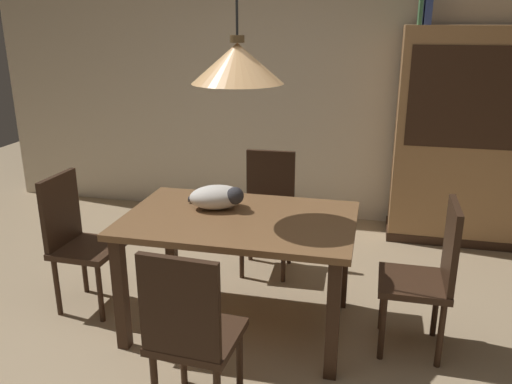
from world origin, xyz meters
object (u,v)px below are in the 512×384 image
object	(u,v)px
chair_right_side	(429,272)
book_blue_wide	(428,9)
chair_far_back	(268,206)
cat_sleeping	(218,197)
pendant_lamp	(237,63)
book_green_slim	(421,8)
dining_table	(239,232)
chair_left_side	(77,236)
chair_near_front	(190,330)
hutch_bookcase	(461,142)

from	to	relation	value
chair_right_side	book_blue_wide	size ratio (longest dim) A/B	3.88
chair_far_back	cat_sleeping	world-z (taller)	chair_far_back
pendant_lamp	book_green_slim	distance (m)	2.13
dining_table	chair_left_side	xyz separation A→B (m)	(-1.13, 0.00, -0.14)
chair_left_side	book_blue_wide	xyz separation A→B (m)	(2.24, 1.81, 1.46)
dining_table	book_blue_wide	world-z (taller)	book_blue_wide
chair_near_front	book_green_slim	xyz separation A→B (m)	(1.06, 2.70, 1.47)
cat_sleeping	book_blue_wide	xyz separation A→B (m)	(1.28, 1.70, 1.14)
cat_sleeping	book_blue_wide	world-z (taller)	book_blue_wide
dining_table	hutch_bookcase	world-z (taller)	hutch_bookcase
chair_near_front	chair_left_side	xyz separation A→B (m)	(-1.12, 0.88, 0.00)
dining_table	chair_right_side	bearing A→B (deg)	-0.02
hutch_bookcase	chair_right_side	bearing A→B (deg)	-101.32
dining_table	hutch_bookcase	xyz separation A→B (m)	(1.49, 1.82, 0.24)
dining_table	hutch_bookcase	distance (m)	2.36
chair_right_side	book_blue_wide	xyz separation A→B (m)	(-0.02, 1.82, 1.46)
pendant_lamp	hutch_bookcase	bearing A→B (deg)	50.59
chair_left_side	cat_sleeping	distance (m)	1.02
chair_far_back	chair_right_side	world-z (taller)	same
chair_near_front	chair_far_back	xyz separation A→B (m)	(0.00, 1.76, 0.00)
chair_left_side	book_green_slim	bearing A→B (deg)	39.72
chair_left_side	chair_near_front	bearing A→B (deg)	-38.10
chair_far_back	chair_right_side	distance (m)	1.43
book_green_slim	book_blue_wide	world-z (taller)	book_green_slim
chair_right_side	chair_far_back	bearing A→B (deg)	142.15
cat_sleeping	pendant_lamp	xyz separation A→B (m)	(0.17, -0.12, 0.84)
pendant_lamp	book_blue_wide	size ratio (longest dim) A/B	5.42
dining_table	book_green_slim	bearing A→B (deg)	59.84
chair_right_side	book_green_slim	distance (m)	2.34
chair_near_front	book_green_slim	world-z (taller)	book_green_slim
book_blue_wide	chair_far_back	bearing A→B (deg)	-139.92
chair_far_back	book_green_slim	distance (m)	2.04
cat_sleeping	book_green_slim	bearing A→B (deg)	54.28
book_blue_wide	chair_left_side	bearing A→B (deg)	-141.00
chair_far_back	book_blue_wide	xyz separation A→B (m)	(1.12, 0.94, 1.46)
chair_far_back	hutch_bookcase	size ratio (longest dim) A/B	0.50
chair_far_back	pendant_lamp	bearing A→B (deg)	-89.83
chair_right_side	hutch_bookcase	world-z (taller)	hutch_bookcase
dining_table	chair_far_back	bearing A→B (deg)	90.17
chair_far_back	pendant_lamp	xyz separation A→B (m)	(0.00, -0.88, 1.15)
chair_near_front	chair_right_side	bearing A→B (deg)	37.75
dining_table	chair_left_side	world-z (taller)	chair_left_side
pendant_lamp	book_green_slim	xyz separation A→B (m)	(1.06, 1.82, 0.32)
chair_far_back	chair_near_front	bearing A→B (deg)	-90.08
cat_sleeping	pendant_lamp	bearing A→B (deg)	-34.73
book_blue_wide	dining_table	bearing A→B (deg)	-121.49
cat_sleeping	hutch_bookcase	distance (m)	2.38
cat_sleeping	chair_far_back	bearing A→B (deg)	77.80
dining_table	book_green_slim	world-z (taller)	book_green_slim
chair_left_side	book_blue_wide	world-z (taller)	book_blue_wide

